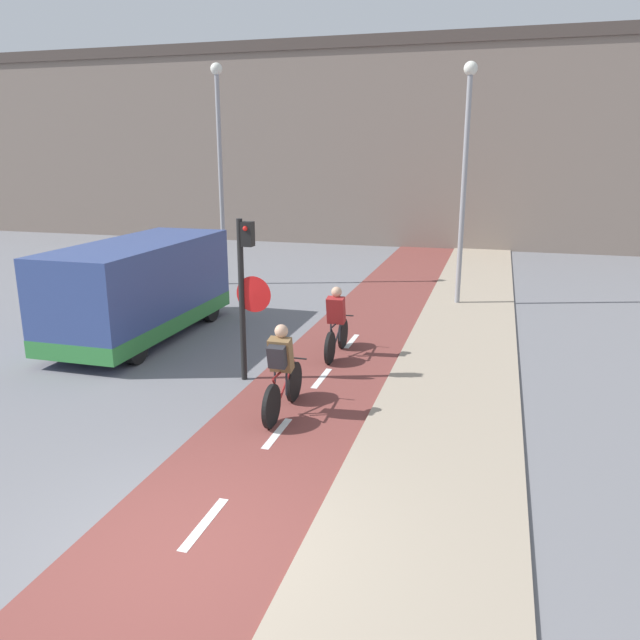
{
  "coord_description": "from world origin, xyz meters",
  "views": [
    {
      "loc": [
        3.03,
        -5.23,
        4.17
      ],
      "look_at": [
        0.0,
        5.38,
        1.2
      ],
      "focal_mm": 35.0,
      "sensor_mm": 36.0,
      "label": 1
    }
  ],
  "objects_px": {
    "traffic_light_pole": "(246,282)",
    "street_lamp_sidewalk": "(465,160)",
    "street_lamp_far": "(220,153)",
    "cyclist_far": "(336,326)",
    "cyclist_near": "(282,373)",
    "van": "(141,291)"
  },
  "relations": [
    {
      "from": "traffic_light_pole",
      "to": "street_lamp_sidewalk",
      "type": "height_order",
      "value": "street_lamp_sidewalk"
    },
    {
      "from": "van",
      "to": "cyclist_near",
      "type": "bearing_deg",
      "value": -36.03
    },
    {
      "from": "street_lamp_sidewalk",
      "to": "cyclist_far",
      "type": "distance_m",
      "value": 6.75
    },
    {
      "from": "street_lamp_far",
      "to": "cyclist_far",
      "type": "relative_size",
      "value": 3.83
    },
    {
      "from": "street_lamp_far",
      "to": "cyclist_far",
      "type": "bearing_deg",
      "value": -49.32
    },
    {
      "from": "street_lamp_sidewalk",
      "to": "van",
      "type": "relative_size",
      "value": 1.21
    },
    {
      "from": "street_lamp_sidewalk",
      "to": "cyclist_near",
      "type": "bearing_deg",
      "value": -104.34
    },
    {
      "from": "traffic_light_pole",
      "to": "street_lamp_sidewalk",
      "type": "distance_m",
      "value": 8.33
    },
    {
      "from": "cyclist_near",
      "to": "street_lamp_far",
      "type": "bearing_deg",
      "value": 119.26
    },
    {
      "from": "traffic_light_pole",
      "to": "street_lamp_far",
      "type": "xyz_separation_m",
      "value": [
        -4.16,
        8.12,
        2.26
      ]
    },
    {
      "from": "cyclist_far",
      "to": "van",
      "type": "bearing_deg",
      "value": 178.27
    },
    {
      "from": "street_lamp_sidewalk",
      "to": "van",
      "type": "xyz_separation_m",
      "value": [
        -6.81,
        -5.35,
        -2.87
      ]
    },
    {
      "from": "cyclist_far",
      "to": "van",
      "type": "distance_m",
      "value": 4.7
    },
    {
      "from": "cyclist_far",
      "to": "traffic_light_pole",
      "type": "bearing_deg",
      "value": -124.28
    },
    {
      "from": "cyclist_far",
      "to": "van",
      "type": "xyz_separation_m",
      "value": [
        -4.68,
        0.14,
        0.43
      ]
    },
    {
      "from": "traffic_light_pole",
      "to": "cyclist_far",
      "type": "height_order",
      "value": "traffic_light_pole"
    },
    {
      "from": "street_lamp_sidewalk",
      "to": "cyclist_far",
      "type": "bearing_deg",
      "value": -111.23
    },
    {
      "from": "traffic_light_pole",
      "to": "van",
      "type": "bearing_deg",
      "value": 150.15
    },
    {
      "from": "street_lamp_far",
      "to": "street_lamp_sidewalk",
      "type": "xyz_separation_m",
      "value": [
        7.54,
        -0.8,
        -0.18
      ]
    },
    {
      "from": "traffic_light_pole",
      "to": "cyclist_near",
      "type": "relative_size",
      "value": 1.67
    },
    {
      "from": "street_lamp_far",
      "to": "van",
      "type": "distance_m",
      "value": 6.9
    },
    {
      "from": "cyclist_near",
      "to": "cyclist_far",
      "type": "height_order",
      "value": "cyclist_near"
    }
  ]
}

